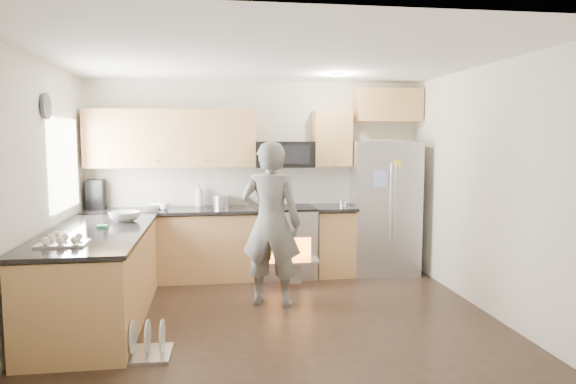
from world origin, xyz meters
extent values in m
plane|color=black|center=(0.00, 0.00, 0.00)|extent=(4.50, 4.50, 0.00)
cube|color=beige|center=(0.00, 2.00, 1.30)|extent=(4.50, 0.04, 2.60)
cube|color=beige|center=(0.00, -2.00, 1.30)|extent=(4.50, 0.04, 2.60)
cube|color=beige|center=(-2.25, 0.00, 1.30)|extent=(0.04, 4.00, 2.60)
cube|color=beige|center=(2.25, 0.00, 1.30)|extent=(0.04, 4.00, 2.60)
cube|color=white|center=(0.00, 0.00, 2.60)|extent=(4.50, 4.00, 0.04)
cube|color=white|center=(-2.23, 1.00, 1.55)|extent=(0.04, 1.00, 1.00)
cylinder|color=#FFF0CC|center=(0.90, 1.10, 2.58)|extent=(0.14, 0.14, 0.02)
cylinder|color=#474754|center=(-2.22, 0.45, 2.15)|extent=(0.03, 0.26, 0.26)
cube|color=tan|center=(-1.12, 1.70, 0.43)|extent=(2.15, 0.60, 0.87)
cube|color=black|center=(-1.12, 1.69, 0.91)|extent=(2.19, 0.64, 0.04)
cube|color=tan|center=(1.00, 1.70, 0.43)|extent=(0.50, 0.60, 0.87)
cube|color=black|center=(1.00, 1.69, 0.91)|extent=(0.54, 0.64, 0.04)
cube|color=tan|center=(-1.12, 1.83, 1.83)|extent=(2.16, 0.33, 0.74)
cube|color=tan|center=(1.00, 1.83, 1.83)|extent=(0.50, 0.33, 0.74)
cube|color=tan|center=(1.78, 1.83, 2.28)|extent=(0.90, 0.33, 0.44)
imported|color=silver|center=(-1.36, 1.76, 0.96)|extent=(0.28, 0.28, 0.07)
imported|color=silver|center=(-0.78, 1.90, 1.08)|extent=(0.12, 0.12, 0.30)
imported|color=silver|center=(-1.21, 1.65, 0.97)|extent=(0.12, 0.12, 0.09)
cylinder|color=#B7B7BC|center=(-0.49, 1.86, 1.00)|extent=(0.22, 0.22, 0.15)
cube|color=black|center=(-2.09, 1.85, 1.12)|extent=(0.20, 0.25, 0.38)
cylinder|color=#B7B7BC|center=(1.12, 1.64, 0.96)|extent=(0.10, 0.10, 0.08)
cube|color=tan|center=(-1.75, 0.25, 0.43)|extent=(0.90, 2.30, 0.87)
cube|color=black|center=(-1.75, 0.25, 0.91)|extent=(0.96, 2.36, 0.04)
imported|color=silver|center=(-1.56, 0.79, 0.98)|extent=(0.33, 0.33, 0.10)
cube|color=#37C26B|center=(-1.72, 0.39, 0.94)|extent=(0.10, 0.07, 0.03)
cube|color=#B7B7BC|center=(-1.88, -0.42, 0.97)|extent=(0.40, 0.31, 0.08)
cube|color=#B7B7BC|center=(0.35, 1.68, 0.45)|extent=(0.76, 0.62, 0.90)
cube|color=black|center=(0.35, 1.68, 0.92)|extent=(0.76, 0.60, 0.03)
cube|color=orange|center=(0.35, 1.36, 0.40)|extent=(0.56, 0.02, 0.34)
cube|color=#B7B7BC|center=(0.35, 1.20, 0.32)|extent=(0.70, 0.34, 0.03)
cube|color=silver|center=(0.35, 1.15, 0.18)|extent=(0.24, 0.03, 0.28)
cube|color=black|center=(0.35, 1.80, 1.62)|extent=(0.76, 0.40, 0.34)
cube|color=#B7B7BC|center=(1.71, 1.70, 0.90)|extent=(0.95, 0.77, 1.79)
cylinder|color=#B7B7BC|center=(1.68, 1.35, 1.02)|extent=(0.02, 0.02, 0.97)
cylinder|color=#B7B7BC|center=(1.74, 1.35, 1.02)|extent=(0.02, 0.02, 0.97)
cube|color=pink|center=(1.90, 1.35, 0.83)|extent=(0.23, 0.03, 0.29)
cube|color=#96A4F1|center=(1.53, 1.35, 1.32)|extent=(0.17, 0.02, 0.21)
imported|color=slate|center=(0.03, 0.53, 0.91)|extent=(0.76, 0.62, 1.81)
cube|color=#B7B7BC|center=(-1.22, -0.68, 0.02)|extent=(0.52, 0.42, 0.03)
cylinder|color=silver|center=(-1.40, -0.67, 0.17)|extent=(0.03, 0.28, 0.28)
cylinder|color=silver|center=(-1.28, -0.67, 0.17)|extent=(0.03, 0.28, 0.28)
cylinder|color=silver|center=(-1.16, -0.68, 0.17)|extent=(0.03, 0.28, 0.28)
cylinder|color=silver|center=(-1.04, -0.68, 0.17)|extent=(0.03, 0.28, 0.28)
camera|label=1|loc=(-0.58, -4.97, 1.83)|focal=32.00mm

